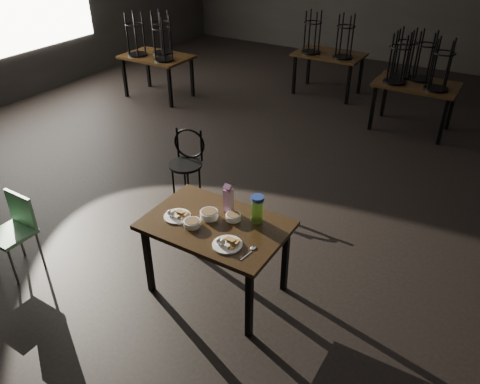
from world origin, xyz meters
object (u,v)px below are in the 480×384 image
Objects in this scene: water_bottle at (257,209)px; main_table at (216,231)px; juice_carton at (228,199)px; bentwood_chair at (187,159)px; school_chair at (15,226)px.

main_table is at bearing -143.27° from water_bottle.
juice_carton is 1.61m from bentwood_chair.
water_bottle is (0.29, -0.01, -0.00)m from juice_carton.
juice_carton is at bearing 178.57° from water_bottle.
water_bottle is 0.30× the size of bentwood_chair.
water_bottle is at bearing 36.73° from main_table.
main_table is at bearing 22.12° from school_chair.
water_bottle is 0.32× the size of school_chair.
main_table is 4.40× the size of juice_carton.
school_chair is (-2.09, -0.91, -0.41)m from water_bottle.
bentwood_chair is at bearing 146.42° from water_bottle.
juice_carton is 0.35× the size of school_chair.
juice_carton reaches higher than main_table.
water_bottle is at bearing 24.53° from school_chair.
water_bottle is 2.32m from school_chair.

